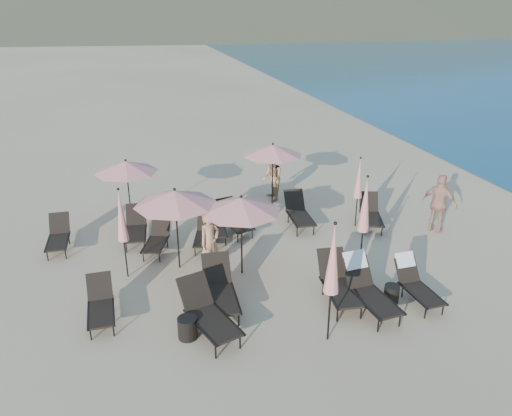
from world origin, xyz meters
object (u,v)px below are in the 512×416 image
object	(u,v)px
lounger_1	(208,313)
lounger_12	(58,236)
umbrella_open_0	(175,198)
umbrella_closed_2	(121,216)
lounger_0	(100,304)
beachgoer_b	(272,178)
side_table_0	(188,328)
lounger_7	(157,238)
lounger_5	(416,282)
lounger_6	(136,227)
beachgoer_a	(210,242)
lounger_2	(220,289)
lounger_3	(338,282)
lounger_13	(205,233)
beachgoer_c	(439,204)
lounger_11	(371,213)
umbrella_open_3	(273,150)
umbrella_open_2	(126,167)
umbrella_closed_3	(365,205)
umbrella_open_1	(241,205)
lounger_4	(368,287)
lounger_10	(299,212)
lounger_9	(234,219)
lounger_8	(215,223)
umbrella_closed_0	(333,260)
side_table_1	(392,294)
umbrella_closed_1	(359,179)

from	to	relation	value
lounger_1	lounger_12	size ratio (longest dim) A/B	1.28
umbrella_open_0	umbrella_closed_2	world-z (taller)	umbrella_closed_2
lounger_0	beachgoer_b	distance (m)	8.45
side_table_0	lounger_7	bearing A→B (deg)	93.84
lounger_5	lounger_6	bearing A→B (deg)	139.48
beachgoer_a	beachgoer_b	distance (m)	5.41
lounger_2	beachgoer_b	distance (m)	7.01
lounger_3	lounger_13	xyz separation A→B (m)	(-2.60, 3.74, -0.08)
beachgoer_c	lounger_11	bearing A→B (deg)	23.80
lounger_5	umbrella_open_3	distance (m)	7.12
lounger_3	lounger_7	world-z (taller)	lounger_3
lounger_5	umbrella_open_2	bearing A→B (deg)	132.82
lounger_7	umbrella_closed_3	bearing A→B (deg)	-6.60
umbrella_open_1	lounger_12	bearing A→B (deg)	150.13
lounger_4	lounger_13	bearing A→B (deg)	121.51
lounger_1	umbrella_open_2	bearing A→B (deg)	84.35
lounger_10	lounger_13	bearing A→B (deg)	-165.41
lounger_5	lounger_6	world-z (taller)	lounger_5
beachgoer_c	lounger_9	bearing A→B (deg)	35.93
lounger_5	lounger_10	xyz separation A→B (m)	(-1.29, 4.77, -0.00)
lounger_2	lounger_8	size ratio (longest dim) A/B	1.16
umbrella_open_2	beachgoer_a	distance (m)	4.37
umbrella_open_3	umbrella_closed_0	world-z (taller)	umbrella_closed_0
lounger_5	lounger_11	xyz separation A→B (m)	(0.94, 4.16, -0.03)
umbrella_closed_2	beachgoer_b	xyz separation A→B (m)	(5.26, 4.25, -0.89)
lounger_11	lounger_2	bearing A→B (deg)	-131.18
lounger_2	umbrella_closed_2	distance (m)	3.15
beachgoer_a	lounger_7	bearing A→B (deg)	103.59
lounger_9	side_table_1	bearing A→B (deg)	-73.84
lounger_12	lounger_2	bearing A→B (deg)	-44.90
lounger_6	lounger_3	bearing A→B (deg)	-39.83
beachgoer_c	lounger_10	bearing A→B (deg)	30.04
lounger_1	umbrella_closed_1	size ratio (longest dim) A/B	0.85
lounger_8	umbrella_closed_0	size ratio (longest dim) A/B	0.58
umbrella_closed_0	umbrella_closed_1	distance (m)	6.05
lounger_1	beachgoer_c	bearing A→B (deg)	4.53
lounger_7	lounger_11	xyz separation A→B (m)	(6.76, -0.02, 0.04)
lounger_7	lounger_9	xyz separation A→B (m)	(2.43, 0.70, 0.03)
lounger_6	umbrella_open_3	world-z (taller)	umbrella_open_3
lounger_4	lounger_5	bearing A→B (deg)	-4.58
lounger_2	umbrella_open_1	size ratio (longest dim) A/B	0.83
lounger_6	lounger_11	world-z (taller)	lounger_6
umbrella_closed_3	side_table_1	xyz separation A→B (m)	(0.04, -1.63, -1.66)
beachgoer_a	side_table_0	bearing A→B (deg)	-137.24
lounger_5	umbrella_closed_1	size ratio (longest dim) A/B	0.68
beachgoer_c	lounger_3	bearing A→B (deg)	82.46
umbrella_open_1	umbrella_closed_3	world-z (taller)	umbrella_closed_3
lounger_2	side_table_1	size ratio (longest dim) A/B	4.30
lounger_5	beachgoer_b	bearing A→B (deg)	99.26
umbrella_closed_1	beachgoer_b	xyz separation A→B (m)	(-1.93, 2.89, -0.77)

